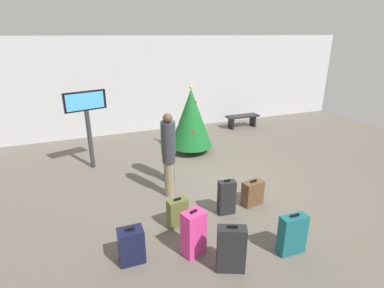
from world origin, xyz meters
TOP-DOWN VIEW (x-y plane):
  - ground_plane at (0.00, 0.00)m, footprint 16.00×16.00m
  - back_wall at (0.00, 4.86)m, footprint 16.00×0.20m
  - holiday_tree at (0.23, 2.16)m, footprint 1.28×1.28m
  - flight_info_kiosk at (-2.70, 2.09)m, footprint 1.06×0.38m
  - waiting_bench at (3.03, 3.81)m, footprint 1.30×0.44m
  - traveller_0 at (-0.99, 0.54)m, footprint 0.50×0.50m
  - traveller_1 at (-1.20, -0.16)m, footprint 0.39×0.39m
  - suitcase_0 at (-1.02, -2.69)m, footprint 0.48×0.36m
  - suitcase_1 at (-1.42, -2.13)m, footprint 0.42×0.35m
  - suitcase_2 at (0.11, -2.71)m, footprint 0.46×0.21m
  - suitcase_3 at (-1.41, -1.31)m, footprint 0.41×0.25m
  - suitcase_4 at (0.33, -1.17)m, footprint 0.48×0.30m
  - suitcase_5 at (-0.35, -1.27)m, footprint 0.36×0.22m
  - suitcase_6 at (-2.41, -1.93)m, footprint 0.41×0.28m

SIDE VIEW (x-z plane):
  - ground_plane at x=0.00m, z-range 0.00..0.00m
  - suitcase_4 at x=0.33m, z-range -0.02..0.55m
  - suitcase_3 at x=-1.41m, z-range -0.02..0.58m
  - suitcase_6 at x=-2.41m, z-range -0.02..0.61m
  - suitcase_2 at x=0.11m, z-range -0.02..0.72m
  - waiting_bench at x=3.03m, z-range 0.11..0.59m
  - suitcase_5 at x=-0.35m, z-range -0.02..0.74m
  - suitcase_0 at x=-1.02m, z-range -0.02..0.79m
  - suitcase_1 at x=-1.42m, z-range -0.02..0.81m
  - traveller_0 at x=-0.99m, z-range 0.04..1.77m
  - traveller_1 at x=-1.20m, z-range 0.08..2.00m
  - holiday_tree at x=0.23m, z-range 0.04..2.12m
  - flight_info_kiosk at x=-2.70m, z-range 0.46..2.56m
  - back_wall at x=0.00m, z-range 0.00..3.40m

